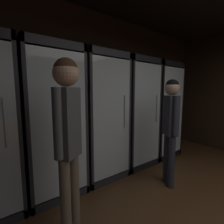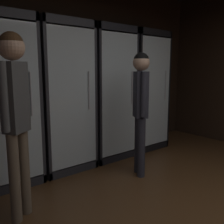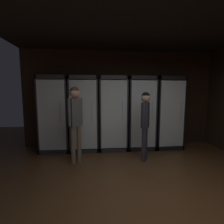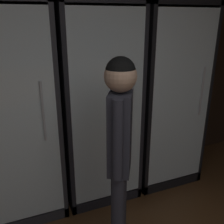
{
  "view_description": "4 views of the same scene",
  "coord_description": "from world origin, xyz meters",
  "px_view_note": "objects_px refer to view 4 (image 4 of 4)",
  "views": [
    {
      "loc": [
        -1.9,
        0.41,
        1.42
      ],
      "look_at": [
        -0.34,
        2.48,
        1.1
      ],
      "focal_mm": 26.29,
      "sensor_mm": 36.0,
      "label": 1
    },
    {
      "loc": [
        -2.09,
        -0.47,
        1.39
      ],
      "look_at": [
        0.23,
        2.39,
        0.76
      ],
      "focal_mm": 40.6,
      "sensor_mm": 36.0,
      "label": 2
    },
    {
      "loc": [
        -0.86,
        -1.72,
        1.57
      ],
      "look_at": [
        -0.5,
        2.24,
        1.1
      ],
      "focal_mm": 25.45,
      "sensor_mm": 36.0,
      "label": 3
    },
    {
      "loc": [
        -0.43,
        0.34,
        1.82
      ],
      "look_at": [
        0.34,
        2.23,
        1.06
      ],
      "focal_mm": 41.1,
      "sensor_mm": 36.0,
      "label": 4
    }
  ],
  "objects_px": {
    "cooler_right": "(95,104)",
    "shopper_far": "(120,143)",
    "cooler_far_right": "(161,95)",
    "cooler_center": "(13,114)"
  },
  "relations": [
    {
      "from": "cooler_center",
      "to": "cooler_far_right",
      "type": "relative_size",
      "value": 1.0
    },
    {
      "from": "cooler_right",
      "to": "shopper_far",
      "type": "distance_m",
      "value": 0.92
    },
    {
      "from": "cooler_center",
      "to": "shopper_far",
      "type": "xyz_separation_m",
      "value": [
        0.66,
        -0.91,
        0.01
      ]
    },
    {
      "from": "cooler_center",
      "to": "shopper_far",
      "type": "bearing_deg",
      "value": -54.17
    },
    {
      "from": "cooler_far_right",
      "to": "shopper_far",
      "type": "bearing_deg",
      "value": -135.07
    },
    {
      "from": "cooler_far_right",
      "to": "shopper_far",
      "type": "xyz_separation_m",
      "value": [
        -0.92,
        -0.91,
        0.01
      ]
    },
    {
      "from": "cooler_right",
      "to": "cooler_center",
      "type": "bearing_deg",
      "value": 179.96
    },
    {
      "from": "cooler_center",
      "to": "cooler_right",
      "type": "xyz_separation_m",
      "value": [
        0.79,
        -0.0,
        0.0
      ]
    },
    {
      "from": "shopper_far",
      "to": "cooler_right",
      "type": "bearing_deg",
      "value": 82.03
    },
    {
      "from": "cooler_right",
      "to": "cooler_far_right",
      "type": "bearing_deg",
      "value": 0.14
    }
  ]
}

